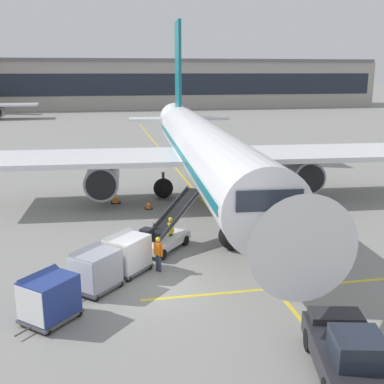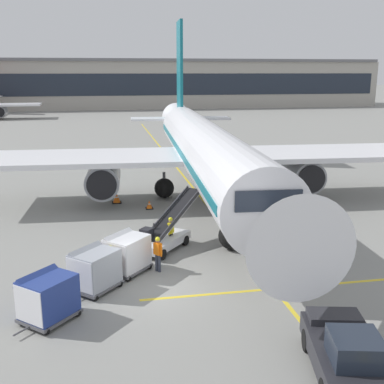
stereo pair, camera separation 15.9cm
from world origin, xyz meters
name	(u,v)px [view 1 (the left image)]	position (x,y,z in m)	size (l,w,h in m)	color
ground_plane	(155,290)	(0.00, 0.00, 0.00)	(600.00, 600.00, 0.00)	gray
parked_airplane	(203,149)	(5.32, 14.73, 3.79)	(32.70, 42.56, 14.40)	white
belt_loader	(165,234)	(1.13, 5.08, 0.83)	(4.40, 4.97, 2.76)	silver
baggage_cart_lead	(126,253)	(-1.08, 2.23, 1.00)	(2.53, 2.57, 1.91)	#515156
baggage_cart_second	(95,269)	(-2.56, 0.56, 1.00)	(2.53, 2.57, 1.91)	#515156
baggage_cart_third	(48,297)	(-4.30, -1.85, 1.00)	(2.53, 2.57, 1.91)	#515156
pushback_tug	(349,353)	(5.26, -7.24, 0.83)	(3.02, 4.76, 1.83)	#232328
ground_crew_by_loader	(158,252)	(0.41, 2.04, 1.00)	(0.42, 0.48, 1.74)	#333847
ground_crew_by_carts	(111,261)	(-1.83, 1.29, 1.00)	(0.53, 0.38, 1.74)	#333847
ground_crew_marshaller	(171,231)	(1.46, 5.05, 1.00)	(0.41, 0.49, 1.74)	black
safety_cone_engine_keepout	(149,205)	(1.08, 12.95, 0.30)	(0.53, 0.53, 0.61)	black
safety_cone_wingtip	(116,198)	(-1.12, 14.96, 0.37)	(0.68, 0.68, 0.77)	black
apron_guidance_line_lead_in	(204,202)	(5.26, 13.98, 0.00)	(0.20, 110.00, 0.01)	yellow
apron_guidance_line_stop_bar	(276,288)	(5.28, -0.85, 0.00)	(12.00, 0.20, 0.01)	yellow
terminal_building	(145,84)	(10.70, 111.88, 6.19)	(122.92, 19.28, 12.48)	#A8A399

